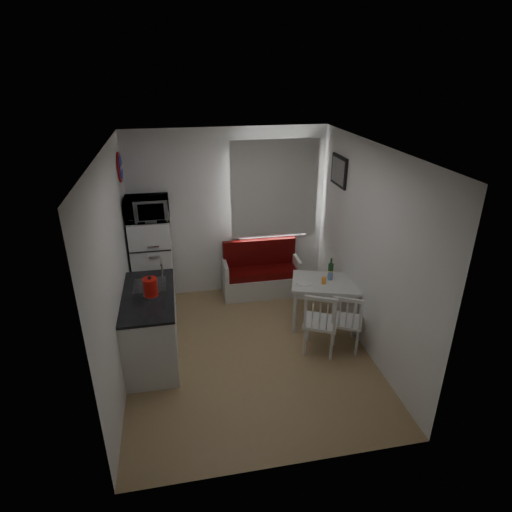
{
  "coord_description": "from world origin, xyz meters",
  "views": [
    {
      "loc": [
        -0.78,
        -4.46,
        3.42
      ],
      "look_at": [
        0.19,
        0.5,
        1.13
      ],
      "focal_mm": 30.0,
      "sensor_mm": 36.0,
      "label": 1
    }
  ],
  "objects_px": {
    "fridge": "(153,264)",
    "microwave": "(147,209)",
    "bench": "(261,277)",
    "dining_table": "(325,287)",
    "wine_bottle": "(331,268)",
    "chair_right": "(350,317)",
    "kitchen_counter": "(151,326)",
    "kettle": "(150,287)",
    "chair_left": "(324,318)"
  },
  "relations": [
    {
      "from": "fridge",
      "to": "microwave",
      "type": "xyz_separation_m",
      "value": [
        0.0,
        -0.05,
        0.88
      ]
    },
    {
      "from": "bench",
      "to": "dining_table",
      "type": "height_order",
      "value": "bench"
    },
    {
      "from": "bench",
      "to": "wine_bottle",
      "type": "relative_size",
      "value": 4.11
    },
    {
      "from": "chair_right",
      "to": "fridge",
      "type": "bearing_deg",
      "value": 173.46
    },
    {
      "from": "bench",
      "to": "chair_right",
      "type": "height_order",
      "value": "bench"
    },
    {
      "from": "kitchen_counter",
      "to": "kettle",
      "type": "xyz_separation_m",
      "value": [
        0.05,
        -0.07,
        0.58
      ]
    },
    {
      "from": "chair_left",
      "to": "kettle",
      "type": "bearing_deg",
      "value": -161.92
    },
    {
      "from": "bench",
      "to": "fridge",
      "type": "distance_m",
      "value": 1.7
    },
    {
      "from": "kitchen_counter",
      "to": "wine_bottle",
      "type": "bearing_deg",
      "value": 9.09
    },
    {
      "from": "fridge",
      "to": "bench",
      "type": "bearing_deg",
      "value": 3.77
    },
    {
      "from": "fridge",
      "to": "dining_table",
      "type": "bearing_deg",
      "value": -22.21
    },
    {
      "from": "chair_left",
      "to": "fridge",
      "type": "xyz_separation_m",
      "value": [
        -2.08,
        1.61,
        0.17
      ]
    },
    {
      "from": "bench",
      "to": "microwave",
      "type": "bearing_deg",
      "value": -174.5
    },
    {
      "from": "kitchen_counter",
      "to": "chair_right",
      "type": "xyz_separation_m",
      "value": [
        2.45,
        -0.36,
        0.05
      ]
    },
    {
      "from": "fridge",
      "to": "chair_right",
      "type": "bearing_deg",
      "value": -33.48
    },
    {
      "from": "chair_left",
      "to": "kettle",
      "type": "relative_size",
      "value": 2.08
    },
    {
      "from": "bench",
      "to": "kettle",
      "type": "bearing_deg",
      "value": -138.55
    },
    {
      "from": "wine_bottle",
      "to": "microwave",
      "type": "bearing_deg",
      "value": 161.73
    },
    {
      "from": "kitchen_counter",
      "to": "microwave",
      "type": "xyz_separation_m",
      "value": [
        0.02,
        1.19,
        1.13
      ]
    },
    {
      "from": "kettle",
      "to": "wine_bottle",
      "type": "bearing_deg",
      "value": 10.98
    },
    {
      "from": "fridge",
      "to": "microwave",
      "type": "relative_size",
      "value": 2.4
    },
    {
      "from": "dining_table",
      "to": "kettle",
      "type": "relative_size",
      "value": 4.01
    },
    {
      "from": "kettle",
      "to": "wine_bottle",
      "type": "height_order",
      "value": "kettle"
    },
    {
      "from": "fridge",
      "to": "kitchen_counter",
      "type": "bearing_deg",
      "value": -90.9
    },
    {
      "from": "kitchen_counter",
      "to": "dining_table",
      "type": "xyz_separation_m",
      "value": [
        2.35,
        0.29,
        0.15
      ]
    },
    {
      "from": "fridge",
      "to": "wine_bottle",
      "type": "relative_size",
      "value": 4.79
    },
    {
      "from": "fridge",
      "to": "kettle",
      "type": "height_order",
      "value": "fridge"
    },
    {
      "from": "bench",
      "to": "kettle",
      "type": "relative_size",
      "value": 4.61
    },
    {
      "from": "bench",
      "to": "chair_left",
      "type": "relative_size",
      "value": 2.21
    },
    {
      "from": "dining_table",
      "to": "fridge",
      "type": "height_order",
      "value": "fridge"
    },
    {
      "from": "kitchen_counter",
      "to": "fridge",
      "type": "relative_size",
      "value": 0.93
    },
    {
      "from": "chair_right",
      "to": "kettle",
      "type": "distance_m",
      "value": 2.47
    },
    {
      "from": "chair_right",
      "to": "wine_bottle",
      "type": "xyz_separation_m",
      "value": [
        0.0,
        0.75,
        0.32
      ]
    },
    {
      "from": "chair_left",
      "to": "fridge",
      "type": "distance_m",
      "value": 2.64
    },
    {
      "from": "chair_left",
      "to": "wine_bottle",
      "type": "height_order",
      "value": "wine_bottle"
    },
    {
      "from": "chair_left",
      "to": "microwave",
      "type": "bearing_deg",
      "value": 169.37
    },
    {
      "from": "kettle",
      "to": "chair_left",
      "type": "bearing_deg",
      "value": -8.19
    },
    {
      "from": "kitchen_counter",
      "to": "fridge",
      "type": "bearing_deg",
      "value": 89.1
    },
    {
      "from": "chair_right",
      "to": "fridge",
      "type": "relative_size",
      "value": 0.36
    },
    {
      "from": "chair_left",
      "to": "dining_table",
      "type": "bearing_deg",
      "value": 95.55
    },
    {
      "from": "kitchen_counter",
      "to": "chair_right",
      "type": "bearing_deg",
      "value": -8.42
    },
    {
      "from": "chair_right",
      "to": "wine_bottle",
      "type": "height_order",
      "value": "wine_bottle"
    },
    {
      "from": "microwave",
      "to": "kettle",
      "type": "height_order",
      "value": "microwave"
    },
    {
      "from": "bench",
      "to": "kettle",
      "type": "height_order",
      "value": "kettle"
    },
    {
      "from": "dining_table",
      "to": "kettle",
      "type": "bearing_deg",
      "value": -153.26
    },
    {
      "from": "kitchen_counter",
      "to": "microwave",
      "type": "height_order",
      "value": "microwave"
    },
    {
      "from": "chair_left",
      "to": "microwave",
      "type": "height_order",
      "value": "microwave"
    },
    {
      "from": "chair_left",
      "to": "wine_bottle",
      "type": "distance_m",
      "value": 0.88
    },
    {
      "from": "chair_left",
      "to": "microwave",
      "type": "xyz_separation_m",
      "value": [
        -2.08,
        1.56,
        1.04
      ]
    },
    {
      "from": "bench",
      "to": "fridge",
      "type": "xyz_separation_m",
      "value": [
        -1.64,
        -0.11,
        0.42
      ]
    }
  ]
}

